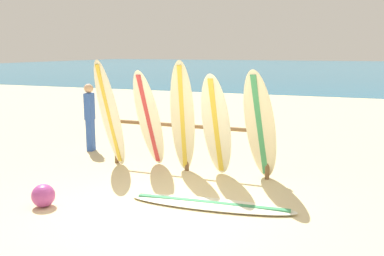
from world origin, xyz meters
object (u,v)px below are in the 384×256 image
Objects in this scene: surfboard_leaning_center_left at (183,118)px; surfboard_leaning_center_right at (260,127)px; surfboard_lying_on_sand at (211,204)px; surfboard_leaning_left at (149,120)px; surfboard_rack at (187,136)px; beachgoer_standing at (90,114)px; surfboard_leaning_center at (216,127)px; beach_ball at (43,196)px; surfboard_leaning_far_left at (110,115)px.

surfboard_leaning_center_right is (1.58, -0.07, -0.07)m from surfboard_leaning_center_left.
surfboard_leaning_center_left is 1.06× the size of surfboard_leaning_center_right.
surfboard_leaning_left is at bearing 140.84° from surfboard_lying_on_sand.
surfboard_lying_on_sand is (-0.47, -1.42, -1.06)m from surfboard_leaning_center_right.
surfboard_lying_on_sand is at bearing -57.44° from surfboard_rack.
beachgoer_standing is (-2.17, 1.04, -0.14)m from surfboard_leaning_left.
surfboard_leaning_center is at bearing -18.01° from beachgoer_standing.
beach_ball is (-0.65, -2.51, -0.88)m from surfboard_leaning_left.
surfboard_leaning_center_left reaches higher than surfboard_lying_on_sand.
surfboard_leaning_center is at bearing -9.75° from surfboard_leaning_center_left.
beach_ball is at bearing -119.58° from surfboard_leaning_center_left.
surfboard_leaning_center is 0.76× the size of surfboard_lying_on_sand.
surfboard_leaning_far_left is 2.35m from surfboard_leaning_center.
surfboard_leaning_center is (2.35, -0.01, -0.11)m from surfboard_leaning_far_left.
surfboard_leaning_far_left reaches higher than surfboard_rack.
surfboard_leaning_center_right is 4.65m from beachgoer_standing.
surfboard_rack is at bearing -15.15° from beachgoer_standing.
surfboard_rack is 3.14m from beach_ball.
surfboard_leaning_center_left is at bearing 177.35° from surfboard_leaning_center_right.
surfboard_leaning_far_left is at bearing 153.20° from surfboard_lying_on_sand.
surfboard_leaning_far_left is at bearing 94.62° from beach_ball.
surfboard_leaning_center_left is at bearing 4.42° from surfboard_leaning_far_left.
surfboard_leaning_center_right is 0.79× the size of surfboard_lying_on_sand.
beachgoer_standing is (-1.33, 1.19, -0.24)m from surfboard_leaning_far_left.
surfboard_leaning_center_left is 1.38× the size of beachgoer_standing.
surfboard_leaning_center reaches higher than surfboard_lying_on_sand.
beachgoer_standing is at bearing 164.85° from surfboard_rack.
surfboard_leaning_center_right is (2.33, -0.10, 0.03)m from surfboard_leaning_left.
beachgoer_standing reaches higher than surfboard_rack.
beachgoer_standing is (-2.93, 1.07, -0.24)m from surfboard_leaning_center_left.
beach_ball is (-1.41, -2.48, -0.97)m from surfboard_leaning_center_left.
surfboard_leaning_left is at bearing -25.58° from beachgoer_standing.
surfboard_leaning_left is at bearing 177.90° from surfboard_leaning_center_left.
surfboard_rack is 9.25× the size of beach_ball.
surfboard_leaning_center is 3.31m from beach_ball.
beachgoer_standing is at bearing 159.98° from surfboard_leaning_center_left.
surfboard_leaning_center_left is at bearing -20.02° from beachgoer_standing.
surfboard_leaning_center_left is 1.10× the size of surfboard_leaning_center.
surfboard_leaning_center is 3.87m from beachgoer_standing.
beachgoer_standing is (-3.68, 1.20, -0.13)m from surfboard_leaning_center.
beachgoer_standing is (-4.04, 2.56, 0.89)m from surfboard_lying_on_sand.
surfboard_leaning_center_right is at bearing -2.47° from surfboard_leaning_left.
surfboard_leaning_center_right is at bearing 71.66° from surfboard_lying_on_sand.
beach_ball is (0.19, -2.36, -0.97)m from surfboard_leaning_far_left.
surfboard_leaning_center_right is at bearing -2.65° from surfboard_leaning_center_left.
surfboard_leaning_center_right is 1.83m from surfboard_lying_on_sand.
surfboard_rack is at bearing 152.08° from surfboard_leaning_center.
surfboard_leaning_left is 2.62m from surfboard_lying_on_sand.
surfboard_leaning_left is 0.77× the size of surfboard_lying_on_sand.
surfboard_leaning_far_left is 1.10× the size of surfboard_leaning_center.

